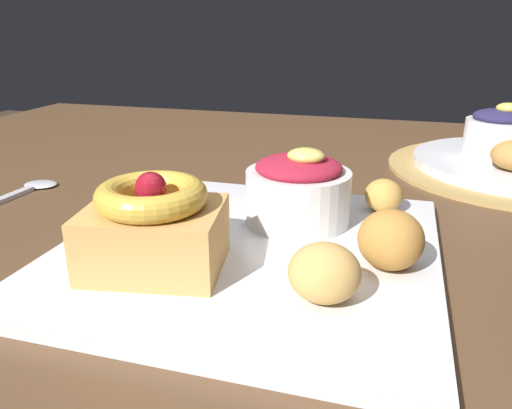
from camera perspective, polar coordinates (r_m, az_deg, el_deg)
name	(u,v)px	position (r m, az deg, el deg)	size (l,w,h in m)	color
dining_table	(271,272)	(0.59, 1.71, -7.63)	(1.34, 1.07, 0.73)	brown
front_plate	(249,250)	(0.42, -0.76, -5.25)	(0.30, 0.30, 0.01)	white
cake_slice	(154,227)	(0.37, -11.55, -2.50)	(0.11, 0.09, 0.07)	tan
berry_ramekin	(298,190)	(0.46, 4.82, 1.70)	(0.10, 0.10, 0.07)	white
fritter_front	(324,273)	(0.33, 7.78, -7.70)	(0.05, 0.04, 0.04)	tan
fritter_middle	(384,195)	(0.50, 14.31, 1.01)	(0.04, 0.04, 0.03)	gold
fritter_back	(391,240)	(0.38, 15.08, -3.87)	(0.05, 0.05, 0.05)	#BC7F38
back_ramekin	(498,133)	(0.73, 25.84, 7.30)	(0.08, 0.08, 0.07)	white
spoon	(24,191)	(0.64, -24.90, 1.40)	(0.04, 0.13, 0.00)	silver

